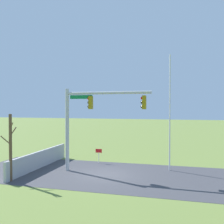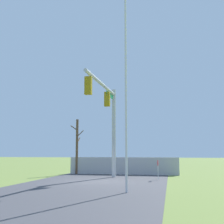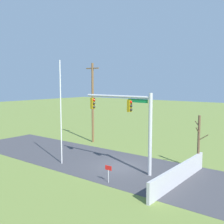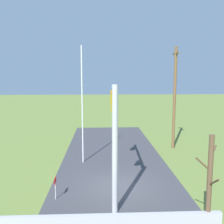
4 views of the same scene
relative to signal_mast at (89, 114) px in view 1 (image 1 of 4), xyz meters
name	(u,v)px [view 1 (image 1 of 4)]	position (x,y,z in m)	size (l,w,h in m)	color
ground_plane	(105,174)	(-1.31, 0.25, -4.35)	(160.00, 160.00, 0.00)	olive
road_surface	(161,178)	(-5.31, 0.25, -4.35)	(28.00, 8.00, 0.01)	#3D3D42
sidewalk_corner	(55,170)	(2.75, -0.06, -4.35)	(6.00, 6.00, 0.01)	#B7B5AD
retaining_fence	(40,159)	(4.24, -0.31, -3.69)	(0.20, 8.59, 1.34)	#A8A8AD
signal_mast	(89,114)	(0.00, 0.00, 0.00)	(6.56, 0.52, 6.24)	#B2B5BA
flagpole	(170,113)	(-5.80, -2.10, 0.08)	(0.10, 0.10, 8.87)	silver
bare_tree	(10,147)	(4.16, 3.48, -2.09)	(1.27, 1.02, 4.41)	brown
open_sign	(99,153)	(0.24, -3.19, -3.45)	(0.56, 0.04, 1.22)	silver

